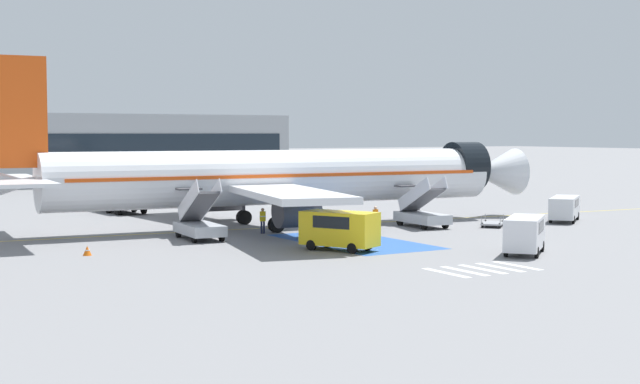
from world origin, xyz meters
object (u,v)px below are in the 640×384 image
at_px(airliner, 272,177).
at_px(fuel_tanker, 118,193).
at_px(service_van_0, 525,232).
at_px(ground_crew_0, 263,219).
at_px(traffic_cone_0, 87,251).
at_px(terminal_building, 0,150).
at_px(service_van_2, 564,207).
at_px(service_van_1, 339,227).
at_px(boarding_stairs_forward, 422,214).
at_px(boarding_stairs_aft, 199,224).
at_px(ground_crew_1, 375,216).
at_px(baggage_cart, 492,223).

height_order(airliner, fuel_tanker, airliner).
distance_m(service_van_0, ground_crew_0, 19.22).
xyz_separation_m(traffic_cone_0, terminal_building, (8.64, 70.29, 4.53)).
bearing_deg(service_van_2, terminal_building, 165.03).
bearing_deg(terminal_building, traffic_cone_0, -97.01).
xyz_separation_m(service_van_0, service_van_1, (-8.45, 6.90, 0.09)).
xyz_separation_m(boarding_stairs_forward, boarding_stairs_aft, (-17.47, 1.28, 0.03)).
bearing_deg(service_van_1, fuel_tanker, 68.14).
height_order(service_van_0, ground_crew_0, service_van_0).
distance_m(boarding_stairs_aft, service_van_0, 21.26).
bearing_deg(airliner, ground_crew_1, 48.05).
bearing_deg(boarding_stairs_forward, service_van_1, -142.24).
xyz_separation_m(service_van_1, service_van_2, (24.75, 5.81, -0.20)).
bearing_deg(service_van_0, boarding_stairs_forward, -54.17).
xyz_separation_m(fuel_tanker, baggage_cart, (20.42, -26.69, -1.41)).
relative_size(fuel_tanker, terminal_building, 0.11).
height_order(boarding_stairs_forward, ground_crew_0, boarding_stairs_forward).
xyz_separation_m(airliner, baggage_cart, (14.62, -7.87, -3.51)).
distance_m(fuel_tanker, terminal_building, 43.59).
distance_m(boarding_stairs_forward, service_van_2, 12.61).
xyz_separation_m(boarding_stairs_forward, ground_crew_1, (-4.45, -0.36, 0.06)).
height_order(baggage_cart, terminal_building, terminal_building).
relative_size(service_van_0, traffic_cone_0, 8.56).
distance_m(fuel_tanker, ground_crew_0, 22.22).
bearing_deg(airliner, service_van_2, 75.10).
bearing_deg(ground_crew_0, airliner, 80.42).
height_order(service_van_0, terminal_building, terminal_building).
height_order(boarding_stairs_aft, terminal_building, terminal_building).
bearing_deg(ground_crew_1, baggage_cart, 142.95).
xyz_separation_m(fuel_tanker, service_van_1, (3.33, -32.34, -0.27)).
distance_m(boarding_stairs_aft, ground_crew_1, 13.12).
distance_m(ground_crew_1, traffic_cone_0, 21.80).
height_order(boarding_stairs_aft, ground_crew_1, boarding_stairs_aft).
bearing_deg(service_van_2, ground_crew_0, -138.60).
bearing_deg(ground_crew_1, boarding_stairs_aft, -30.73).
bearing_deg(boarding_stairs_aft, service_van_0, -46.23).
distance_m(service_van_2, ground_crew_0, 25.09).
xyz_separation_m(boarding_stairs_aft, service_van_0, (13.54, -16.39, 0.29)).
xyz_separation_m(ground_crew_0, terminal_building, (-5.19, 65.38, 3.77)).
height_order(ground_crew_0, ground_crew_1, ground_crew_0).
xyz_separation_m(fuel_tanker, ground_crew_1, (11.25, -24.49, -0.63)).
height_order(fuel_tanker, ground_crew_0, fuel_tanker).
bearing_deg(boarding_stairs_forward, boarding_stairs_aft, -180.00).
bearing_deg(boarding_stairs_forward, airliner, 155.95).
bearing_deg(service_van_1, ground_crew_1, 17.01).
height_order(boarding_stairs_aft, ground_crew_0, boarding_stairs_aft).
distance_m(airliner, ground_crew_1, 8.33).
height_order(boarding_stairs_aft, baggage_cart, boarding_stairs_aft).
relative_size(baggage_cart, ground_crew_1, 1.64).
height_order(service_van_2, baggage_cart, service_van_2).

